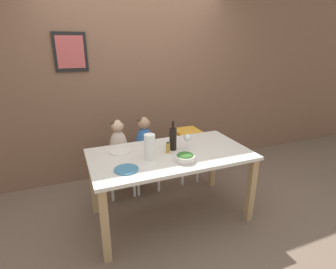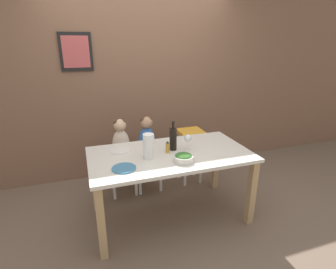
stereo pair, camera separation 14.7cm
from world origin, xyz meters
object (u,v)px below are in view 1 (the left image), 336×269
Objects in this scene: paper_towel_roll at (150,147)px; salad_bowl_large at (185,157)px; chair_right_highchair at (187,143)px; dinner_plate_back_left at (120,151)px; person_child_center at (144,137)px; wine_bottle at (173,138)px; chair_far_left at (120,166)px; chair_far_center at (145,162)px; person_child_left at (118,140)px; dinner_plate_front_left at (126,169)px; wine_glass_near at (187,138)px.

paper_towel_roll is 0.36m from salad_bowl_large.
paper_towel_roll reaches higher than salad_bowl_large.
paper_towel_roll is at bearing -136.65° from chair_right_highchair.
chair_right_highchair is 3.37× the size of dinner_plate_back_left.
person_child_center is at bearing 179.90° from chair_right_highchair.
wine_bottle is at bearing -76.80° from person_child_center.
paper_towel_roll is (0.17, -0.72, 0.51)m from chair_far_left.
person_child_center is 0.91m from salad_bowl_large.
salad_bowl_large is at bearing -81.46° from person_child_center.
person_child_center is 0.63m from wine_bottle.
person_child_center is at bearing 90.00° from chair_far_center.
chair_right_highchair is at bearing -0.10° from person_child_center.
chair_far_center is 1.84× the size of paper_towel_roll.
chair_far_left is 2.09× the size of dinner_plate_back_left.
wine_bottle is (0.47, -0.59, 0.16)m from person_child_left.
person_child_left reaches higher than dinner_plate_front_left.
wine_bottle is (0.14, -0.59, 0.51)m from chair_far_center.
wine_glass_near is at bearing 59.83° from salad_bowl_large.
paper_towel_roll is 0.46m from wine_glass_near.
person_child_center is at bearing 114.09° from wine_glass_near.
salad_bowl_large is (-0.15, -0.26, -0.09)m from wine_glass_near.
chair_right_highchair is at bearing 0.00° from chair_far_center.
chair_right_highchair is 4.39× the size of wine_glass_near.
wine_glass_near is 0.72m from dinner_plate_back_left.
chair_right_highchair is 0.63m from person_child_center.
salad_bowl_large reaches higher than dinner_plate_back_left.
person_child_left is 0.33m from person_child_center.
person_child_left is 2.39× the size of dinner_plate_back_left.
person_child_left is 2.39× the size of dinner_plate_front_left.
person_child_left reaches higher than chair_far_left.
chair_far_left is 0.87× the size of person_child_left.
wine_bottle is 1.25× the size of paper_towel_roll.
chair_far_left is 0.60m from dinner_plate_back_left.
person_child_center is at bearing 0.00° from person_child_left.
person_child_left is at bearing 117.19° from salad_bowl_large.
dinner_plate_front_left is 1.00× the size of dinner_plate_back_left.
dinner_plate_front_left reaches higher than chair_far_left.
person_child_left is 1.67× the size of wine_bottle.
chair_far_left is 0.62× the size of chair_right_highchair.
chair_far_center is at bearing 180.00° from chair_right_highchair.
person_child_left is 2.72× the size of salad_bowl_large.
wine_bottle is 1.86× the size of wine_glass_near.
chair_far_left is 0.33m from chair_far_center.
chair_right_highchair is at bearing 62.53° from salad_bowl_large.
person_child_center reaches higher than salad_bowl_large.
chair_far_center is 1.05m from dinner_plate_front_left.
chair_right_highchair is at bearing 40.07° from dinner_plate_front_left.
person_child_left is at bearing 133.78° from wine_glass_near.
person_child_center is 0.72m from wine_glass_near.
wine_bottle reaches higher than chair_far_center.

